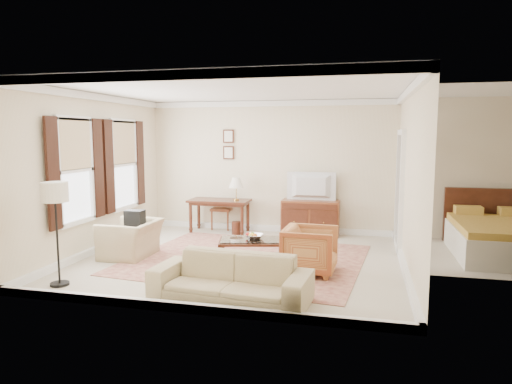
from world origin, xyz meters
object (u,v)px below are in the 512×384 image
at_px(coffee_table, 251,245).
at_px(striped_armchair, 310,248).
at_px(club_armchair, 131,233).
at_px(sideboard, 310,218).
at_px(sofa, 231,271).
at_px(writing_desk, 219,205).
at_px(tv, 311,177).

bearing_deg(coffee_table, striped_armchair, -12.05).
relative_size(coffee_table, striped_armchair, 1.43).
distance_m(coffee_table, club_armchair, 2.21).
bearing_deg(sideboard, sofa, -97.46).
bearing_deg(sideboard, writing_desk, -175.23).
bearing_deg(club_armchair, coffee_table, 89.76).
bearing_deg(club_armchair, striped_armchair, 86.27).
height_order(sideboard, sofa, sofa).
height_order(writing_desk, club_armchair, club_armchair).
relative_size(tv, club_armchair, 1.00).
relative_size(writing_desk, coffee_table, 1.14).
distance_m(coffee_table, striped_armchair, 1.02).
bearing_deg(sideboard, tv, -90.00).
height_order(striped_armchair, sofa, striped_armchair).
height_order(tv, club_armchair, tv).
relative_size(striped_armchair, sofa, 0.39).
distance_m(striped_armchair, club_armchair, 3.21).
bearing_deg(sofa, tv, 87.95).
relative_size(writing_desk, sofa, 0.65).
xyz_separation_m(tv, club_armchair, (-2.89, -2.49, -0.82)).
bearing_deg(striped_armchair, club_armchair, 88.16).
xyz_separation_m(sideboard, club_armchair, (-2.89, -2.51, 0.06)).
xyz_separation_m(writing_desk, sofa, (1.45, -4.03, -0.21)).
distance_m(writing_desk, sideboard, 2.02).
distance_m(sideboard, tv, 0.88).
height_order(sideboard, coffee_table, sideboard).
height_order(coffee_table, striped_armchair, striped_armchair).
xyz_separation_m(tv, striped_armchair, (0.32, -2.74, -0.85)).
bearing_deg(writing_desk, striped_armchair, -48.25).
distance_m(tv, coffee_table, 2.77).
relative_size(tv, sofa, 0.48).
distance_m(sideboard, sofa, 4.23).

